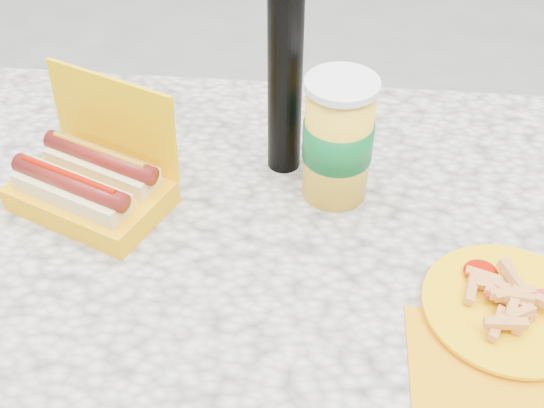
{
  "coord_description": "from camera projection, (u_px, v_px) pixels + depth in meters",
  "views": [
    {
      "loc": [
        0.06,
        -0.68,
        1.41
      ],
      "look_at": [
        -0.0,
        0.01,
        0.8
      ],
      "focal_mm": 45.0,
      "sensor_mm": 36.0,
      "label": 1
    }
  ],
  "objects": [
    {
      "name": "picnic_table",
      "position": [
        274.0,
        286.0,
        1.02
      ],
      "size": [
        1.2,
        0.8,
        0.75
      ],
      "color": "beige",
      "rests_on": "ground"
    },
    {
      "name": "soda_cup",
      "position": [
        338.0,
        140.0,
        0.95
      ],
      "size": [
        0.1,
        0.1,
        0.19
      ],
      "rotation": [
        0.0,
        0.0,
        0.15
      ],
      "color": "yellow",
      "rests_on": "picnic_table"
    },
    {
      "name": "hotdog_box",
      "position": [
        91.0,
        183.0,
        0.97
      ],
      "size": [
        0.25,
        0.22,
        0.18
      ],
      "rotation": [
        0.0,
        0.0,
        -0.4
      ],
      "color": "#FFBE00",
      "rests_on": "picnic_table"
    },
    {
      "name": "fries_plate",
      "position": [
        505.0,
        310.0,
        0.83
      ],
      "size": [
        0.23,
        0.27,
        0.04
      ],
      "rotation": [
        0.0,
        0.0,
        -0.17
      ],
      "color": "orange",
      "rests_on": "picnic_table"
    }
  ]
}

